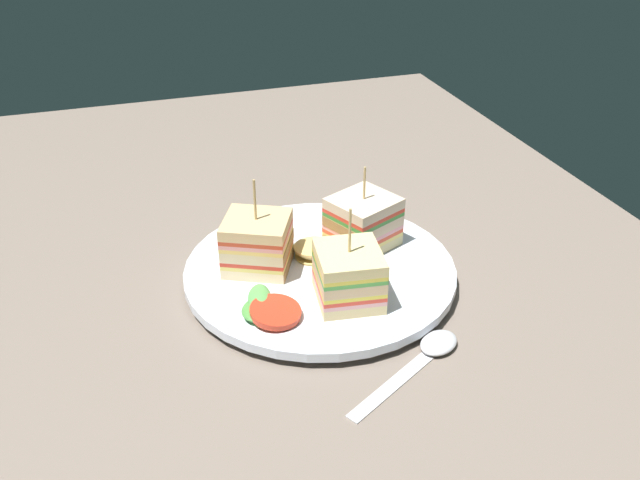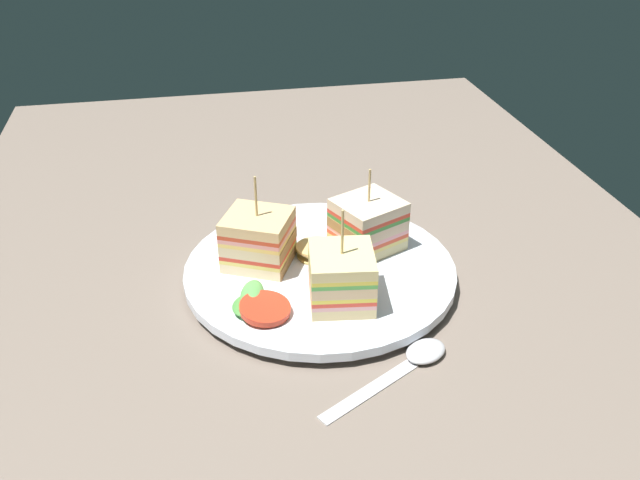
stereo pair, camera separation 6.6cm
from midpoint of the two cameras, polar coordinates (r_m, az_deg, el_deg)
ground_plane at (r=69.34cm, az=2.74°, el=-4.06°), size 119.71×78.62×1.80cm
plate at (r=68.26cm, az=2.78°, el=-2.73°), size 26.99×26.99×1.69cm
sandwich_wedge_0 at (r=67.02cm, az=-2.35°, el=-0.04°), size 7.90×8.11×9.51cm
sandwich_wedge_1 at (r=61.82cm, az=4.88°, el=-3.20°), size 6.95×6.51×9.42cm
sandwich_wedge_2 at (r=70.05cm, az=6.70°, el=1.21°), size 7.81×8.05×8.83cm
chip_pile at (r=68.99cm, az=2.29°, el=-0.87°), size 5.59×5.85×1.55cm
salad_garnish at (r=61.62cm, az=-2.26°, el=-5.41°), size 6.95×5.82×1.54cm
spoon at (r=59.58cm, az=11.08°, el=-9.87°), size 8.55×12.99×1.00cm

